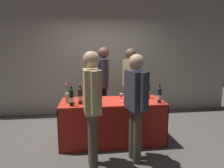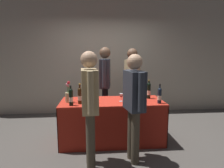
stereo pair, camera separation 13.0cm
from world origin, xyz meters
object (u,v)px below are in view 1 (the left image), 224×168
Objects in this scene: vendor_presenter at (104,79)px; flower_vase at (68,96)px; tasting_table at (112,113)px; featured_wine_bottle at (148,90)px; display_bottle_0 at (159,95)px; taster_foreground_right at (136,99)px; wine_glass_near_vendor at (121,96)px.

flower_vase is at bearing -31.48° from vendor_presenter.
tasting_table is 0.80m from featured_wine_bottle.
tasting_table is 5.49× the size of display_bottle_0.
flower_vase is at bearing -176.68° from tasting_table.
tasting_table is 5.21× the size of featured_wine_bottle.
vendor_presenter is at bearing 2.26° from taster_foreground_right.
featured_wine_bottle is at bearing 102.74° from display_bottle_0.
taster_foreground_right is at bearing -81.08° from wine_glass_near_vendor.
featured_wine_bottle is 2.48× the size of wine_glass_near_vendor.
flower_vase is at bearing 47.20° from taster_foreground_right.
flower_vase is 1.10m from vendor_presenter.
featured_wine_bottle is at bearing 18.39° from wine_glass_near_vendor.
featured_wine_bottle is 0.92× the size of flower_vase.
taster_foreground_right is (1.01, -0.64, 0.07)m from flower_vase.
wine_glass_near_vendor is 0.37× the size of flower_vase.
wine_glass_near_vendor is at bearing -161.61° from featured_wine_bottle.
wine_glass_near_vendor is 0.08× the size of vendor_presenter.
vendor_presenter reaches higher than display_bottle_0.
wine_glass_near_vendor reaches higher than tasting_table.
tasting_table is 0.89m from display_bottle_0.
tasting_table is 4.81× the size of flower_vase.
featured_wine_bottle reaches higher than display_bottle_0.
display_bottle_0 is 0.88× the size of flower_vase.
tasting_table is at bearing 162.40° from display_bottle_0.
vendor_presenter is at bearing 51.40° from flower_vase.
vendor_presenter is at bearing 95.58° from tasting_table.
wine_glass_near_vendor is 0.91m from flower_vase.
featured_wine_bottle is (0.69, 0.12, 0.38)m from tasting_table.
flower_vase is (-0.91, 0.02, 0.01)m from wine_glass_near_vendor.
taster_foreground_right is (0.25, -0.69, 0.41)m from tasting_table.
display_bottle_0 is at bearing 46.31° from vendor_presenter.
wine_glass_near_vendor is (-0.54, -0.18, -0.05)m from featured_wine_bottle.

